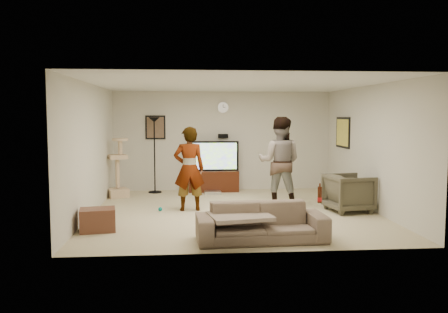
{
  "coord_description": "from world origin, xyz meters",
  "views": [
    {
      "loc": [
        -0.95,
        -8.96,
        1.9
      ],
      "look_at": [
        -0.18,
        0.2,
        1.08
      ],
      "focal_mm": 37.06,
      "sensor_mm": 36.0,
      "label": 1
    }
  ],
  "objects": [
    {
      "name": "sofa",
      "position": [
        0.18,
        -2.16,
        0.29
      ],
      "size": [
        1.98,
        0.85,
        0.57
      ],
      "primitive_type": "imported",
      "rotation": [
        0.0,
        0.0,
        0.04
      ],
      "color": "#6D5A4B",
      "rests_on": "floor"
    },
    {
      "name": "tv_stand",
      "position": [
        -0.26,
        2.5,
        0.26
      ],
      "size": [
        1.24,
        0.45,
        0.52
      ],
      "primitive_type": "cube",
      "color": "#321308",
      "rests_on": "floor"
    },
    {
      "name": "wall_front",
      "position": [
        0.0,
        -2.75,
        1.25
      ],
      "size": [
        5.5,
        0.04,
        2.5
      ],
      "primitive_type": "cube",
      "color": "beige",
      "rests_on": "floor"
    },
    {
      "name": "tv_screen",
      "position": [
        -0.26,
        2.46,
        0.89
      ],
      "size": [
        1.15,
        0.01,
        0.66
      ],
      "primitive_type": "cube",
      "color": "#93E72D",
      "rests_on": "tv"
    },
    {
      "name": "wall_speaker",
      "position": [
        0.0,
        2.69,
        1.38
      ],
      "size": [
        0.25,
        0.1,
        0.1
      ],
      "primitive_type": "cube",
      "color": "black",
      "rests_on": "wall_back"
    },
    {
      "name": "toy_ball",
      "position": [
        -1.46,
        0.17,
        0.04
      ],
      "size": [
        0.08,
        0.08,
        0.08
      ],
      "primitive_type": "sphere",
      "color": "#058480",
      "rests_on": "floor"
    },
    {
      "name": "throw_blanket",
      "position": [
        -0.14,
        -2.16,
        0.38
      ],
      "size": [
        1.01,
        0.85,
        0.06
      ],
      "primitive_type": "cube",
      "rotation": [
        0.0,
        0.0,
        0.18
      ],
      "color": "tan",
      "rests_on": "sofa"
    },
    {
      "name": "ceiling",
      "position": [
        0.0,
        0.0,
        2.51
      ],
      "size": [
        5.5,
        5.5,
        0.02
      ],
      "primitive_type": "cube",
      "color": "silver",
      "rests_on": "wall_back"
    },
    {
      "name": "floor_lamp",
      "position": [
        -1.71,
        2.43,
        0.93
      ],
      "size": [
        0.32,
        0.32,
        1.85
      ],
      "primitive_type": "cylinder",
      "color": "black",
      "rests_on": "floor"
    },
    {
      "name": "tv",
      "position": [
        -0.26,
        2.5,
        0.89
      ],
      "size": [
        1.25,
        0.08,
        0.74
      ],
      "primitive_type": "cube",
      "color": "black",
      "rests_on": "tv_stand"
    },
    {
      "name": "side_table",
      "position": [
        -2.4,
        -1.35,
        0.19
      ],
      "size": [
        0.63,
        0.51,
        0.38
      ],
      "primitive_type": "cube",
      "rotation": [
        0.0,
        0.0,
        0.17
      ],
      "color": "#562F22",
      "rests_on": "floor"
    },
    {
      "name": "armchair",
      "position": [
        2.26,
        -0.18,
        0.37
      ],
      "size": [
        0.95,
        0.93,
        0.75
      ],
      "primitive_type": "imported",
      "rotation": [
        0.0,
        0.0,
        1.74
      ],
      "color": "#413D2E",
      "rests_on": "floor"
    },
    {
      "name": "wall_left",
      "position": [
        -2.75,
        0.0,
        1.25
      ],
      "size": [
        0.04,
        5.5,
        2.5
      ],
      "primitive_type": "cube",
      "color": "beige",
      "rests_on": "floor"
    },
    {
      "name": "floor",
      "position": [
        0.0,
        0.0,
        -0.01
      ],
      "size": [
        5.5,
        5.5,
        0.02
      ],
      "primitive_type": "cube",
      "color": "#C6B682",
      "rests_on": "ground"
    },
    {
      "name": "person_left",
      "position": [
        -0.88,
        0.2,
        0.84
      ],
      "size": [
        0.64,
        0.45,
        1.68
      ],
      "primitive_type": "imported",
      "rotation": [
        0.0,
        0.0,
        3.22
      ],
      "color": "#97979B",
      "rests_on": "floor"
    },
    {
      "name": "person_right",
      "position": [
        1.0,
        0.46,
        0.94
      ],
      "size": [
        1.09,
        0.96,
        1.87
      ],
      "primitive_type": "imported",
      "rotation": [
        0.0,
        0.0,
        2.82
      ],
      "color": "#4C54A1",
      "rests_on": "floor"
    },
    {
      "name": "beer_bottle",
      "position": [
        1.08,
        -2.16,
        0.7
      ],
      "size": [
        0.06,
        0.06,
        0.25
      ],
      "primitive_type": "cylinder",
      "color": "#3A1203",
      "rests_on": "sofa"
    },
    {
      "name": "console_box",
      "position": [
        -0.3,
        2.11,
        0.04
      ],
      "size": [
        0.4,
        0.3,
        0.07
      ],
      "primitive_type": "cube",
      "color": "#B8B8BA",
      "rests_on": "floor"
    },
    {
      "name": "wall_right",
      "position": [
        2.75,
        0.0,
        1.25
      ],
      "size": [
        0.04,
        5.5,
        2.5
      ],
      "primitive_type": "cube",
      "color": "beige",
      "rests_on": "floor"
    },
    {
      "name": "wall_clock",
      "position": [
        0.0,
        2.72,
        2.1
      ],
      "size": [
        0.26,
        0.04,
        0.26
      ],
      "primitive_type": "cylinder",
      "rotation": [
        1.57,
        0.0,
        0.0
      ],
      "color": "white",
      "rests_on": "wall_back"
    },
    {
      "name": "wall_back",
      "position": [
        0.0,
        2.75,
        1.25
      ],
      "size": [
        5.5,
        0.04,
        2.5
      ],
      "primitive_type": "cube",
      "color": "beige",
      "rests_on": "floor"
    },
    {
      "name": "picture_right",
      "position": [
        2.73,
        1.6,
        1.5
      ],
      "size": [
        0.03,
        0.78,
        0.62
      ],
      "primitive_type": "cube",
      "color": "#D4C74B",
      "rests_on": "wall_right"
    },
    {
      "name": "picture_back",
      "position": [
        -1.7,
        2.73,
        1.6
      ],
      "size": [
        0.42,
        0.03,
        0.52
      ],
      "primitive_type": "cube",
      "color": "brown",
      "rests_on": "wall_back"
    },
    {
      "name": "cat_tree",
      "position": [
        -2.53,
        1.86,
        0.69
      ],
      "size": [
        0.58,
        0.58,
        1.39
      ],
      "primitive_type": "cube",
      "rotation": [
        0.0,
        0.0,
        0.39
      ],
      "color": "tan",
      "rests_on": "floor"
    }
  ]
}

